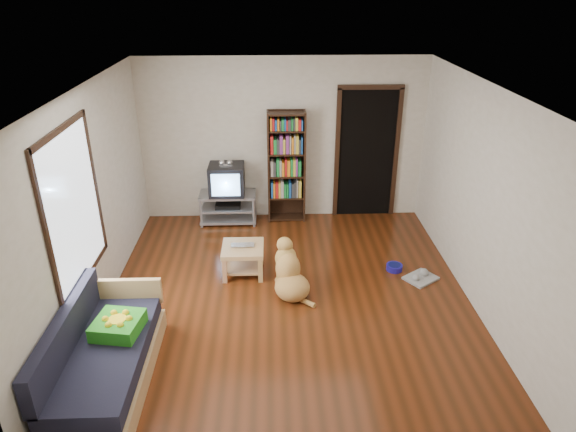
{
  "coord_description": "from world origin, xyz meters",
  "views": [
    {
      "loc": [
        -0.2,
        -5.39,
        3.66
      ],
      "look_at": [
        0.01,
        0.5,
        0.9
      ],
      "focal_mm": 32.0,
      "sensor_mm": 36.0,
      "label": 1
    }
  ],
  "objects_px": {
    "crt_tv": "(227,179)",
    "dog": "(289,274)",
    "tv_stand": "(228,207)",
    "bookshelf": "(286,161)",
    "grey_rag": "(421,278)",
    "dog_bowl": "(394,267)",
    "laptop": "(243,247)",
    "coffee_table": "(243,255)",
    "green_cushion": "(118,325)",
    "sofa": "(102,360)"
  },
  "relations": [
    {
      "from": "dog",
      "to": "tv_stand",
      "type": "bearing_deg",
      "value": 113.53
    },
    {
      "from": "crt_tv",
      "to": "coffee_table",
      "type": "bearing_deg",
      "value": -79.26
    },
    {
      "from": "dog_bowl",
      "to": "coffee_table",
      "type": "bearing_deg",
      "value": 179.9
    },
    {
      "from": "bookshelf",
      "to": "sofa",
      "type": "height_order",
      "value": "bookshelf"
    },
    {
      "from": "grey_rag",
      "to": "sofa",
      "type": "xyz_separation_m",
      "value": [
        -3.65,
        -1.76,
        0.25
      ]
    },
    {
      "from": "laptop",
      "to": "coffee_table",
      "type": "distance_m",
      "value": 0.14
    },
    {
      "from": "green_cushion",
      "to": "dog",
      "type": "height_order",
      "value": "dog"
    },
    {
      "from": "laptop",
      "to": "dog",
      "type": "height_order",
      "value": "dog"
    },
    {
      "from": "laptop",
      "to": "sofa",
      "type": "height_order",
      "value": "sofa"
    },
    {
      "from": "green_cushion",
      "to": "dog_bowl",
      "type": "relative_size",
      "value": 2.02
    },
    {
      "from": "tv_stand",
      "to": "bookshelf",
      "type": "relative_size",
      "value": 0.5
    },
    {
      "from": "grey_rag",
      "to": "bookshelf",
      "type": "xyz_separation_m",
      "value": [
        -1.73,
        1.97,
        0.99
      ]
    },
    {
      "from": "sofa",
      "to": "bookshelf",
      "type": "bearing_deg",
      "value": 62.68
    },
    {
      "from": "crt_tv",
      "to": "bookshelf",
      "type": "relative_size",
      "value": 0.32
    },
    {
      "from": "dog_bowl",
      "to": "crt_tv",
      "type": "bearing_deg",
      "value": 145.31
    },
    {
      "from": "grey_rag",
      "to": "crt_tv",
      "type": "bearing_deg",
      "value": 144.7
    },
    {
      "from": "tv_stand",
      "to": "grey_rag",
      "type": "bearing_deg",
      "value": -34.99
    },
    {
      "from": "green_cushion",
      "to": "tv_stand",
      "type": "distance_m",
      "value": 3.51
    },
    {
      "from": "grey_rag",
      "to": "coffee_table",
      "type": "distance_m",
      "value": 2.39
    },
    {
      "from": "coffee_table",
      "to": "dog",
      "type": "bearing_deg",
      "value": -38.55
    },
    {
      "from": "grey_rag",
      "to": "green_cushion",
      "type": "bearing_deg",
      "value": -156.6
    },
    {
      "from": "tv_stand",
      "to": "dog",
      "type": "distance_m",
      "value": 2.29
    },
    {
      "from": "coffee_table",
      "to": "tv_stand",
      "type": "bearing_deg",
      "value": 100.88
    },
    {
      "from": "green_cushion",
      "to": "laptop",
      "type": "bearing_deg",
      "value": 65.69
    },
    {
      "from": "laptop",
      "to": "tv_stand",
      "type": "relative_size",
      "value": 0.35
    },
    {
      "from": "green_cushion",
      "to": "dog_bowl",
      "type": "bearing_deg",
      "value": 38.1
    },
    {
      "from": "tv_stand",
      "to": "coffee_table",
      "type": "relative_size",
      "value": 1.64
    },
    {
      "from": "sofa",
      "to": "green_cushion",
      "type": "bearing_deg",
      "value": 61.9
    },
    {
      "from": "dog_bowl",
      "to": "coffee_table",
      "type": "distance_m",
      "value": 2.08
    },
    {
      "from": "coffee_table",
      "to": "dog",
      "type": "height_order",
      "value": "dog"
    },
    {
      "from": "dog_bowl",
      "to": "tv_stand",
      "type": "xyz_separation_m",
      "value": [
        -2.38,
        1.62,
        0.23
      ]
    },
    {
      "from": "bookshelf",
      "to": "coffee_table",
      "type": "xyz_separation_m",
      "value": [
        -0.64,
        -1.71,
        -0.72
      ]
    },
    {
      "from": "grey_rag",
      "to": "laptop",
      "type": "bearing_deg",
      "value": 174.6
    },
    {
      "from": "tv_stand",
      "to": "crt_tv",
      "type": "bearing_deg",
      "value": 90.0
    },
    {
      "from": "grey_rag",
      "to": "coffee_table",
      "type": "relative_size",
      "value": 0.73
    },
    {
      "from": "crt_tv",
      "to": "dog",
      "type": "xyz_separation_m",
      "value": [
        0.91,
        -2.12,
        -0.49
      ]
    },
    {
      "from": "dog",
      "to": "bookshelf",
      "type": "bearing_deg",
      "value": 89.07
    },
    {
      "from": "dog_bowl",
      "to": "sofa",
      "type": "xyz_separation_m",
      "value": [
        -3.35,
        -2.01,
        0.22
      ]
    },
    {
      "from": "dog_bowl",
      "to": "crt_tv",
      "type": "xyz_separation_m",
      "value": [
        -2.38,
        1.64,
        0.7
      ]
    },
    {
      "from": "grey_rag",
      "to": "crt_tv",
      "type": "xyz_separation_m",
      "value": [
        -2.68,
        1.89,
        0.73
      ]
    },
    {
      "from": "tv_stand",
      "to": "dog_bowl",
      "type": "bearing_deg",
      "value": -34.33
    },
    {
      "from": "dog_bowl",
      "to": "grey_rag",
      "type": "bearing_deg",
      "value": -39.81
    },
    {
      "from": "tv_stand",
      "to": "crt_tv",
      "type": "distance_m",
      "value": 0.47
    },
    {
      "from": "crt_tv",
      "to": "coffee_table",
      "type": "height_order",
      "value": "crt_tv"
    },
    {
      "from": "green_cushion",
      "to": "tv_stand",
      "type": "bearing_deg",
      "value": 85.23
    },
    {
      "from": "tv_stand",
      "to": "sofa",
      "type": "xyz_separation_m",
      "value": [
        -0.97,
        -3.63,
        -0.01
      ]
    },
    {
      "from": "bookshelf",
      "to": "crt_tv",
      "type": "bearing_deg",
      "value": -175.68
    },
    {
      "from": "laptop",
      "to": "grey_rag",
      "type": "bearing_deg",
      "value": -7.25
    },
    {
      "from": "coffee_table",
      "to": "grey_rag",
      "type": "bearing_deg",
      "value": -6.12
    },
    {
      "from": "dog_bowl",
      "to": "laptop",
      "type": "bearing_deg",
      "value": -179.27
    }
  ]
}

